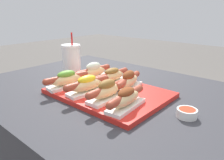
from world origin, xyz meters
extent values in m
cube|color=#333338|center=(0.00, 0.00, 0.35)|extent=(1.21, 0.86, 0.70)
cube|color=red|center=(0.03, -0.04, 0.71)|extent=(0.44, 0.33, 0.02)
cube|color=white|center=(-0.13, -0.13, 0.73)|extent=(0.09, 0.17, 0.01)
ellipsoid|color=#E5C184|center=(-0.13, -0.13, 0.75)|extent=(0.07, 0.15, 0.04)
cylinder|color=#9E3D28|center=(-0.13, -0.13, 0.76)|extent=(0.06, 0.18, 0.03)
sphere|color=#9E3D28|center=(-0.14, -0.22, 0.76)|extent=(0.03, 0.03, 0.03)
sphere|color=#9E3D28|center=(-0.11, -0.04, 0.76)|extent=(0.03, 0.03, 0.03)
ellipsoid|color=#5B992D|center=(-0.13, -0.13, 0.78)|extent=(0.05, 0.08, 0.03)
cube|color=white|center=(-0.01, -0.12, 0.73)|extent=(0.08, 0.17, 0.01)
ellipsoid|color=#E5C184|center=(-0.01, -0.12, 0.75)|extent=(0.06, 0.15, 0.04)
cylinder|color=#9E3D28|center=(-0.01, -0.12, 0.76)|extent=(0.05, 0.18, 0.03)
sphere|color=#9E3D28|center=(-0.02, -0.21, 0.76)|extent=(0.03, 0.03, 0.03)
sphere|color=#9E3D28|center=(0.00, -0.03, 0.76)|extent=(0.03, 0.03, 0.03)
ellipsoid|color=yellow|center=(-0.01, -0.12, 0.78)|extent=(0.05, 0.08, 0.03)
cube|color=white|center=(0.09, -0.11, 0.73)|extent=(0.06, 0.16, 0.01)
ellipsoid|color=#E5C184|center=(0.09, -0.11, 0.75)|extent=(0.05, 0.14, 0.04)
cylinder|color=#9E3D28|center=(0.09, -0.11, 0.76)|extent=(0.03, 0.18, 0.03)
sphere|color=#9E3D28|center=(0.09, -0.20, 0.76)|extent=(0.03, 0.03, 0.03)
sphere|color=#9E3D28|center=(0.08, -0.02, 0.76)|extent=(0.03, 0.03, 0.03)
ellipsoid|color=brown|center=(0.09, -0.11, 0.78)|extent=(0.04, 0.08, 0.03)
cube|color=white|center=(0.18, -0.12, 0.73)|extent=(0.08, 0.17, 0.01)
ellipsoid|color=#E5C184|center=(0.18, -0.12, 0.75)|extent=(0.06, 0.15, 0.04)
cylinder|color=#9E3D28|center=(0.18, -0.12, 0.76)|extent=(0.04, 0.18, 0.03)
sphere|color=#9E3D28|center=(0.19, -0.21, 0.76)|extent=(0.03, 0.03, 0.03)
sphere|color=#9E3D28|center=(0.17, -0.03, 0.76)|extent=(0.03, 0.03, 0.03)
ellipsoid|color=brown|center=(0.18, -0.12, 0.78)|extent=(0.05, 0.08, 0.03)
cube|color=white|center=(-0.12, 0.02, 0.73)|extent=(0.07, 0.17, 0.01)
ellipsoid|color=#E5C184|center=(-0.12, 0.02, 0.75)|extent=(0.06, 0.15, 0.04)
cylinder|color=#9E3D28|center=(-0.12, 0.02, 0.76)|extent=(0.04, 0.18, 0.03)
sphere|color=#9E3D28|center=(-0.13, -0.06, 0.76)|extent=(0.03, 0.03, 0.03)
sphere|color=#9E3D28|center=(-0.12, 0.11, 0.76)|extent=(0.03, 0.03, 0.03)
ellipsoid|color=silver|center=(-0.12, 0.02, 0.78)|extent=(0.04, 0.08, 0.04)
cube|color=white|center=(-0.02, 0.03, 0.73)|extent=(0.06, 0.16, 0.01)
ellipsoid|color=#E5C184|center=(-0.02, 0.03, 0.75)|extent=(0.05, 0.14, 0.04)
cylinder|color=#9E3D28|center=(-0.02, 0.03, 0.76)|extent=(0.03, 0.18, 0.03)
sphere|color=#9E3D28|center=(-0.02, -0.06, 0.76)|extent=(0.03, 0.03, 0.03)
sphere|color=#9E3D28|center=(-0.02, 0.12, 0.76)|extent=(0.03, 0.03, 0.03)
ellipsoid|color=brown|center=(-0.02, 0.03, 0.77)|extent=(0.04, 0.08, 0.03)
cube|color=white|center=(0.08, 0.02, 0.73)|extent=(0.10, 0.17, 0.01)
ellipsoid|color=#E5C184|center=(0.08, 0.02, 0.75)|extent=(0.08, 0.15, 0.04)
cylinder|color=#9E3D28|center=(0.08, 0.02, 0.76)|extent=(0.07, 0.18, 0.03)
sphere|color=#9E3D28|center=(0.10, -0.06, 0.76)|extent=(0.03, 0.03, 0.03)
sphere|color=#9E3D28|center=(0.06, 0.11, 0.76)|extent=(0.03, 0.03, 0.03)
ellipsoid|color=brown|center=(0.08, 0.02, 0.78)|extent=(0.06, 0.09, 0.04)
cylinder|color=white|center=(0.34, -0.02, 0.71)|extent=(0.06, 0.06, 0.03)
cylinder|color=red|center=(0.34, -0.02, 0.72)|extent=(0.05, 0.05, 0.01)
cylinder|color=white|center=(-0.28, 0.02, 0.78)|extent=(0.09, 0.09, 0.15)
cylinder|color=white|center=(-0.28, 0.02, 0.86)|extent=(0.09, 0.09, 0.01)
cylinder|color=red|center=(-0.27, 0.02, 0.89)|extent=(0.01, 0.01, 0.06)
camera|label=1|loc=(0.57, -0.64, 1.03)|focal=35.00mm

